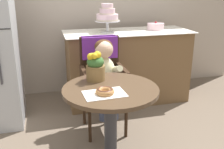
{
  "coord_description": "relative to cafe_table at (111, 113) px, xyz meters",
  "views": [
    {
      "loc": [
        -0.45,
        -1.77,
        1.45
      ],
      "look_at": [
        0.05,
        0.15,
        0.77
      ],
      "focal_mm": 42.51,
      "sensor_mm": 36.0,
      "label": 1
    }
  ],
  "objects": [
    {
      "name": "tiered_cake_stand",
      "position": [
        0.29,
        1.3,
        0.59
      ],
      "size": [
        0.3,
        0.3,
        0.33
      ],
      "color": "silver",
      "rests_on": "display_counter"
    },
    {
      "name": "round_layer_cake",
      "position": [
        0.92,
        1.32,
        0.43
      ],
      "size": [
        0.21,
        0.21,
        0.11
      ],
      "color": "silver",
      "rests_on": "display_counter"
    },
    {
      "name": "wicker_chair",
      "position": [
        0.09,
        0.71,
        0.13
      ],
      "size": [
        0.42,
        0.45,
        0.95
      ],
      "rotation": [
        0.0,
        0.0,
        0.0
      ],
      "color": "#332114",
      "rests_on": "ground"
    },
    {
      "name": "display_counter",
      "position": [
        0.55,
        1.3,
        -0.05
      ],
      "size": [
        1.56,
        0.62,
        0.9
      ],
      "color": "brown",
      "rests_on": "ground"
    },
    {
      "name": "paper_napkin",
      "position": [
        -0.07,
        -0.1,
        0.21
      ],
      "size": [
        0.3,
        0.21,
        0.0
      ],
      "primitive_type": "cube",
      "rotation": [
        0.0,
        0.0,
        0.05
      ],
      "color": "white",
      "rests_on": "cafe_table"
    },
    {
      "name": "cafe_table",
      "position": [
        0.0,
        0.0,
        0.0
      ],
      "size": [
        0.72,
        0.72,
        0.72
      ],
      "color": "#4C3826",
      "rests_on": "ground"
    },
    {
      "name": "flower_vase",
      "position": [
        -0.07,
        0.2,
        0.33
      ],
      "size": [
        0.15,
        0.15,
        0.24
      ],
      "color": "brown",
      "rests_on": "cafe_table"
    },
    {
      "name": "seated_child",
      "position": [
        0.09,
        0.55,
        0.17
      ],
      "size": [
        0.27,
        0.32,
        0.73
      ],
      "color": "beige",
      "rests_on": "ground"
    },
    {
      "name": "donut_front",
      "position": [
        -0.07,
        -0.11,
        0.24
      ],
      "size": [
        0.13,
        0.13,
        0.04
      ],
      "color": "#AD7542",
      "rests_on": "cafe_table"
    }
  ]
}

